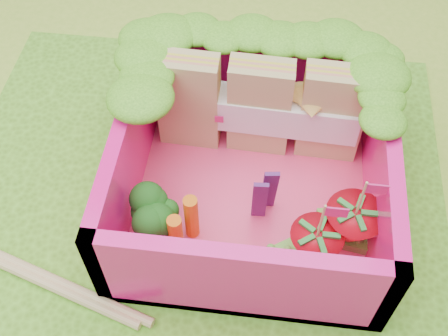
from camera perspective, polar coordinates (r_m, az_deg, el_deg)
ground at (r=2.94m, az=-3.08°, el=-5.05°), size 14.00×14.00×0.00m
placemat at (r=2.93m, az=-3.09°, el=-4.89°), size 2.60×2.60×0.03m
bento_floor at (r=2.95m, az=2.76°, el=-2.88°), size 1.30×1.30×0.05m
bento_box at (r=2.74m, az=2.96°, el=0.03°), size 1.30×1.30×0.55m
lettuce_ruffle at (r=2.81m, az=4.10°, el=11.70°), size 1.43×0.76×0.11m
sandwich_stack at (r=2.93m, az=3.74°, el=6.15°), size 1.07×0.21×0.57m
broccoli at (r=2.68m, az=-6.88°, el=-4.66°), size 0.32×0.32×0.24m
carrot_sticks at (r=2.66m, az=-4.09°, el=-5.91°), size 0.13×0.18×0.28m
purple_wedges at (r=2.69m, az=4.13°, el=-2.76°), size 0.11×0.09×0.38m
strawberry_left at (r=2.64m, az=9.16°, el=-8.00°), size 0.25×0.25×0.49m
strawberry_right at (r=2.71m, az=12.76°, el=-5.97°), size 0.27×0.27×0.51m
snap_peas at (r=2.80m, az=10.34°, el=-6.84°), size 0.65×0.44×0.05m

